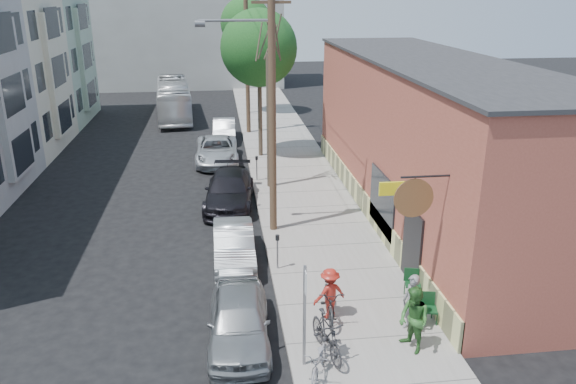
{
  "coord_description": "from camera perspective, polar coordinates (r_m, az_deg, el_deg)",
  "views": [
    {
      "loc": [
        0.44,
        -16.74,
        9.15
      ],
      "look_at": [
        3.1,
        4.3,
        1.5
      ],
      "focal_mm": 35.0,
      "sensor_mm": 36.0,
      "label": 1
    }
  ],
  "objects": [
    {
      "name": "tree_bare",
      "position": [
        26.5,
        -1.94,
        7.11
      ],
      "size": [
        0.24,
        0.24,
        6.33
      ],
      "color": "#44392C",
      "rests_on": "sidewalk"
    },
    {
      "name": "utility_pole_near",
      "position": [
        20.96,
        -1.78,
        9.54
      ],
      "size": [
        3.57,
        0.28,
        10.0
      ],
      "color": "#503A28",
      "rests_on": "sidewalk"
    },
    {
      "name": "bus",
      "position": [
        43.77,
        -11.55,
        9.21
      ],
      "size": [
        3.12,
        10.02,
        2.75
      ],
      "primitive_type": "imported",
      "rotation": [
        0.0,
        0.0,
        0.08
      ],
      "color": "white",
      "rests_on": "ground"
    },
    {
      "name": "cafe_building",
      "position": [
        24.07,
        13.88,
        5.19
      ],
      "size": [
        6.6,
        20.2,
        6.61
      ],
      "color": "#9E4A3A",
      "rests_on": "ground"
    },
    {
      "name": "car_3",
      "position": [
        31.69,
        -7.25,
        4.21
      ],
      "size": [
        2.34,
        5.03,
        1.4
      ],
      "primitive_type": "imported",
      "rotation": [
        0.0,
        0.0,
        -0.01
      ],
      "color": "silver",
      "rests_on": "ground"
    },
    {
      "name": "sidewalk",
      "position": [
        29.43,
        0.58,
        1.88
      ],
      "size": [
        4.5,
        58.0,
        0.15
      ],
      "primitive_type": "cube",
      "color": "gray",
      "rests_on": "ground"
    },
    {
      "name": "utility_pole_far",
      "position": [
        37.21,
        -4.2,
        13.92
      ],
      "size": [
        1.8,
        0.28,
        10.0
      ],
      "color": "#503A28",
      "rests_on": "sidewalk"
    },
    {
      "name": "car_2",
      "position": [
        25.16,
        -5.98,
        0.18
      ],
      "size": [
        2.54,
        5.22,
        1.46
      ],
      "primitive_type": "imported",
      "rotation": [
        0.0,
        0.0,
        -0.1
      ],
      "color": "black",
      "rests_on": "ground"
    },
    {
      "name": "end_cap_building",
      "position": [
        58.87,
        -9.99,
        16.49
      ],
      "size": [
        18.0,
        8.0,
        12.0
      ],
      "primitive_type": "cube",
      "color": "#9F9F9A",
      "rests_on": "ground"
    },
    {
      "name": "tree_leafy_mid",
      "position": [
        31.44,
        -2.97,
        14.39
      ],
      "size": [
        4.19,
        4.19,
        8.14
      ],
      "color": "#44392C",
      "rests_on": "sidewalk"
    },
    {
      "name": "tree_leafy_far",
      "position": [
        43.41,
        -4.27,
        16.71
      ],
      "size": [
        3.8,
        3.8,
        8.59
      ],
      "color": "#44392C",
      "rests_on": "sidewalk"
    },
    {
      "name": "patron_grey",
      "position": [
        16.15,
        12.47,
        -10.99
      ],
      "size": [
        0.62,
        0.73,
        1.71
      ],
      "primitive_type": "imported",
      "rotation": [
        0.0,
        0.0,
        -1.16
      ],
      "color": "slate",
      "rests_on": "sidewalk"
    },
    {
      "name": "cyclist_bike",
      "position": [
        16.57,
        4.23,
        -10.96
      ],
      "size": [
        0.89,
        2.08,
        1.06
      ],
      "primitive_type": "imported",
      "rotation": [
        0.0,
        0.0,
        -0.09
      ],
      "color": "black",
      "rests_on": "sidewalk"
    },
    {
      "name": "patio_chair_b",
      "position": [
        16.81,
        14.11,
        -11.44
      ],
      "size": [
        0.6,
        0.6,
        0.88
      ],
      "primitive_type": null,
      "rotation": [
        0.0,
        0.0,
        -0.23
      ],
      "color": "#0F361A",
      "rests_on": "sidewalk"
    },
    {
      "name": "parking_meter_far",
      "position": [
        27.99,
        -3.2,
        2.84
      ],
      "size": [
        0.14,
        0.14,
        1.24
      ],
      "color": "slate",
      "rests_on": "sidewalk"
    },
    {
      "name": "car_1",
      "position": [
        20.01,
        -5.52,
        -5.38
      ],
      "size": [
        1.42,
        4.01,
        1.32
      ],
      "primitive_type": "imported",
      "rotation": [
        0.0,
        0.0,
        0.01
      ],
      "color": "#A5AAAC",
      "rests_on": "ground"
    },
    {
      "name": "car_4",
      "position": [
        36.56,
        -6.49,
        6.28
      ],
      "size": [
        1.48,
        4.04,
        1.32
      ],
      "primitive_type": "imported",
      "rotation": [
        0.0,
        0.0,
        -0.02
      ],
      "color": "silver",
      "rests_on": "ground"
    },
    {
      "name": "parked_bike_b",
      "position": [
        14.4,
        3.22,
        -16.78
      ],
      "size": [
        1.12,
        1.69,
        0.84
      ],
      "primitive_type": "imported",
      "rotation": [
        0.0,
        0.0,
        -0.38
      ],
      "color": "slate",
      "rests_on": "sidewalk"
    },
    {
      "name": "patio_chair_a",
      "position": [
        17.98,
        12.58,
        -9.13
      ],
      "size": [
        0.61,
        0.61,
        0.88
      ],
      "primitive_type": null,
      "rotation": [
        0.0,
        0.0,
        -0.27
      ],
      "color": "#0F361A",
      "rests_on": "sidewalk"
    },
    {
      "name": "parked_bike_a",
      "position": [
        15.03,
        3.94,
        -14.29
      ],
      "size": [
        0.93,
        2.0,
        1.16
      ],
      "primitive_type": "imported",
      "rotation": [
        0.0,
        0.0,
        0.21
      ],
      "color": "black",
      "rests_on": "sidewalk"
    },
    {
      "name": "patron_green",
      "position": [
        15.33,
        12.66,
        -12.56
      ],
      "size": [
        0.96,
        1.07,
        1.83
      ],
      "primitive_type": "imported",
      "rotation": [
        0.0,
        0.0,
        -1.21
      ],
      "color": "#2D6327",
      "rests_on": "sidewalk"
    },
    {
      "name": "sign_post",
      "position": [
        14.05,
        1.7,
        -11.56
      ],
      "size": [
        0.07,
        0.45,
        2.8
      ],
      "color": "slate",
      "rests_on": "sidewalk"
    },
    {
      "name": "cyclist",
      "position": [
        16.45,
        4.25,
        -10.23
      ],
      "size": [
        1.13,
        0.87,
        1.55
      ],
      "primitive_type": "imported",
      "rotation": [
        0.0,
        0.0,
        3.47
      ],
      "color": "#A12017",
      "rests_on": "sidewalk"
    },
    {
      "name": "parking_meter_near",
      "position": [
        19.07,
        -1.08,
        -5.52
      ],
      "size": [
        0.14,
        0.14,
        1.24
      ],
      "color": "slate",
      "rests_on": "sidewalk"
    },
    {
      "name": "car_0",
      "position": [
        15.69,
        -5.01,
        -12.83
      ],
      "size": [
        1.81,
        4.18,
        1.4
      ],
      "primitive_type": "imported",
      "rotation": [
        0.0,
        0.0,
        -0.04
      ],
      "color": "gray",
      "rests_on": "ground"
    },
    {
      "name": "ground",
      "position": [
        19.08,
        -7.74,
        -9.02
      ],
      "size": [
        120.0,
        120.0,
        0.0
      ],
      "primitive_type": "plane",
      "color": "black"
    }
  ]
}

